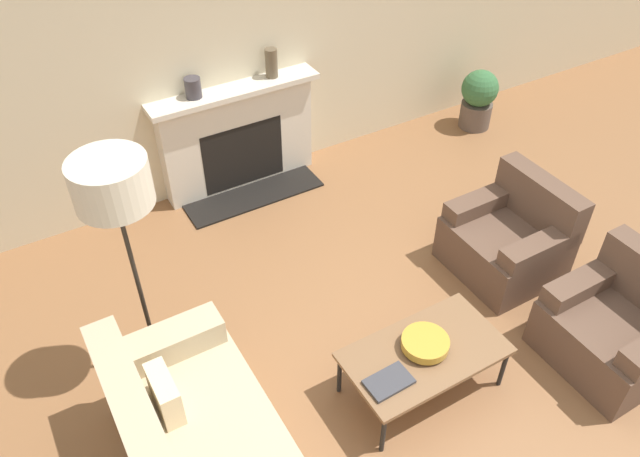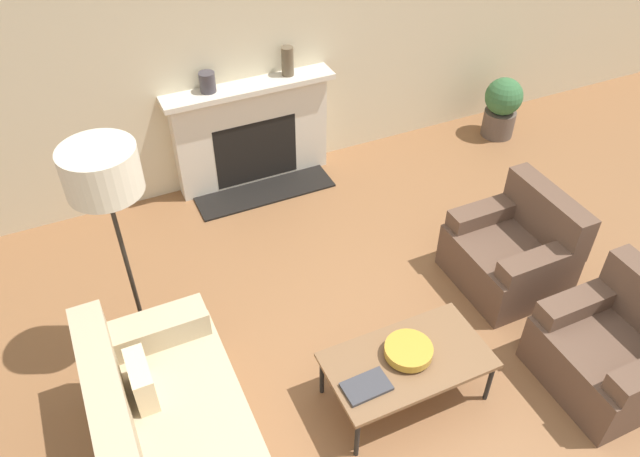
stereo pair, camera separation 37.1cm
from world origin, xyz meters
name	(u,v)px [view 1 (the left image)]	position (x,y,z in m)	size (l,w,h in m)	color
ground_plane	(431,377)	(0.00, 0.00, 0.00)	(18.00, 18.00, 0.00)	brown
wall_back	(240,34)	(0.00, 2.96, 1.45)	(18.00, 0.06, 2.90)	beige
fireplace	(238,139)	(-0.17, 2.82, 0.51)	(1.61, 0.59, 1.04)	beige
armchair_near	(618,327)	(1.24, -0.49, 0.30)	(0.77, 0.83, 0.81)	brown
armchair_far	(509,239)	(1.24, 0.61, 0.30)	(0.77, 0.83, 0.81)	brown
coffee_table	(425,354)	(-0.13, -0.03, 0.37)	(1.08, 0.60, 0.40)	brown
bowl	(426,343)	(-0.12, 0.00, 0.45)	(0.32, 0.32, 0.08)	#BC8E2D
book	(389,382)	(-0.48, -0.11, 0.41)	(0.30, 0.19, 0.02)	#38383D
floor_lamp	(115,200)	(-1.63, 1.12, 1.49)	(0.46, 0.46, 1.75)	black
mantel_vase_left	(193,88)	(-0.53, 2.83, 1.13)	(0.14, 0.14, 0.18)	#3D383D
mantel_vase_center_left	(271,63)	(0.23, 2.83, 1.18)	(0.11, 0.11, 0.27)	brown
potted_plant	(478,98)	(2.54, 2.48, 0.35)	(0.40, 0.40, 0.67)	brown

